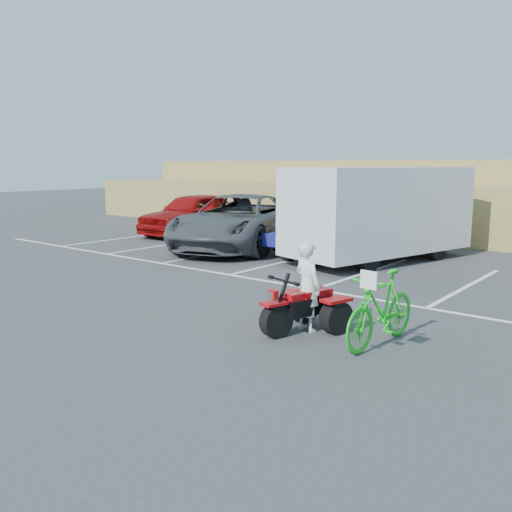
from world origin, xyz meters
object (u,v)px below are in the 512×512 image
Objects in this scene: grey_pickup at (238,221)px; quad_atv_green at (368,258)px; green_dirt_bike at (381,309)px; red_trike_atv at (300,332)px; rider at (307,286)px; cargo_trailer at (379,211)px; red_car at (193,214)px; quad_atv_blue at (284,257)px.

grey_pickup is 4.23× the size of quad_atv_green.
quad_atv_green is at bearing 122.74° from green_dirt_bike.
red_trike_atv is 0.77× the size of green_dirt_bike.
cargo_trailer is (-2.23, 7.28, 0.73)m from rider.
red_car reaches higher than red_trike_atv.
quad_atv_green is at bearing -6.48° from grey_pickup.
rider is at bearing -60.85° from grey_pickup.
red_trike_atv is 8.11m from quad_atv_green.
red_trike_atv is 0.24× the size of cargo_trailer.
cargo_trailer is (4.99, 0.73, 0.60)m from grey_pickup.
grey_pickup is 4.10× the size of quad_atv_blue.
quad_atv_blue is at bearing -32.19° from grey_pickup.
cargo_trailer is 3.96× the size of quad_atv_blue.
rider is 1.39m from green_dirt_bike.
red_car reaches higher than green_dirt_bike.
red_car is 6.78m from quad_atv_blue.
red_car reaches higher than quad_atv_blue.
red_car is (-3.93, 1.65, -0.06)m from grey_pickup.
quad_atv_blue reaches higher than quad_atv_green.
green_dirt_bike is at bearing 24.78° from red_trike_atv.
grey_pickup is at bearing 152.66° from red_trike_atv.
red_car reaches higher than quad_atv_green.
cargo_trailer is at bearing -57.34° from rider.
rider is 9.74m from grey_pickup.
quad_atv_blue is at bearing -35.48° from rider.
red_car reaches higher than rider.
red_car is at bearing 158.76° from red_trike_atv.
cargo_trailer is at bearing -33.69° from quad_atv_green.
rider is 1.01× the size of quad_atv_green.
red_trike_atv is at bearing -58.77° from cargo_trailer.
quad_atv_green is (8.48, -0.67, -0.87)m from red_car.
rider reaches higher than green_dirt_bike.
quad_atv_blue is (-4.77, 6.11, 0.00)m from red_trike_atv.
red_car is at bearing -171.04° from cargo_trailer.
red_trike_atv is at bearing -75.35° from quad_atv_green.
quad_atv_green is (4.55, 0.98, -0.93)m from grey_pickup.
quad_atv_green reaches higher than red_trike_atv.
red_car is (-11.11, 8.34, 0.87)m from red_trike_atv.
quad_atv_green is at bearing -54.85° from rider.
red_trike_atv is 1.56m from green_dirt_bike.
rider is at bearing -39.93° from red_car.
red_car is (-11.15, 8.19, 0.07)m from rider.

